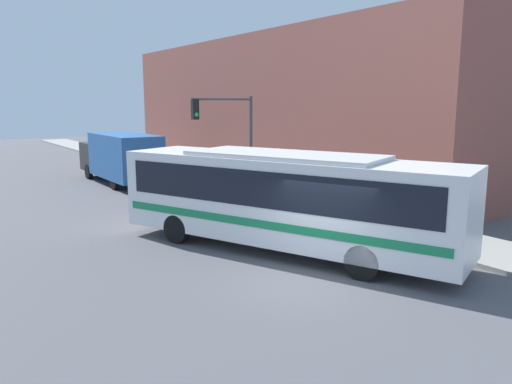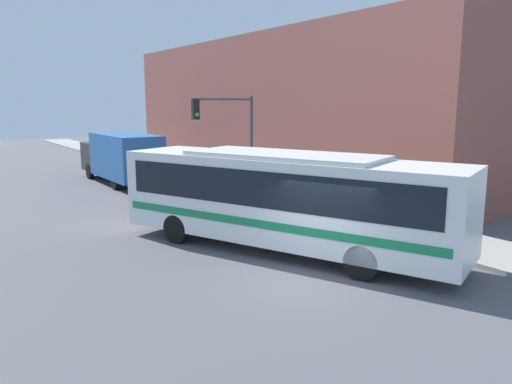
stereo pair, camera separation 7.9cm
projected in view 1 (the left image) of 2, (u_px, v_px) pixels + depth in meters
The scene contains 7 objects.
ground_plane at pixel (309, 279), 13.15m from camera, with size 120.00×120.00×0.00m, color #515156.
sidewalk at pixel (180, 172), 32.69m from camera, with size 2.95×70.00×0.14m.
building_facade at pixel (280, 109), 30.51m from camera, with size 6.00×28.26×8.36m.
city_bus at pixel (284, 195), 15.38m from camera, with size 6.60×11.18×3.08m.
delivery_truck at pixel (120, 156), 28.49m from camera, with size 2.36×7.96×2.86m.
fire_hydrant at pixel (369, 218), 18.06m from camera, with size 0.23×0.31×0.68m.
traffic_light_pole at pixel (230, 128), 23.37m from camera, with size 3.28×0.35×4.75m.
Camera 1 is at (-8.26, -9.53, 4.59)m, focal length 35.00 mm.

